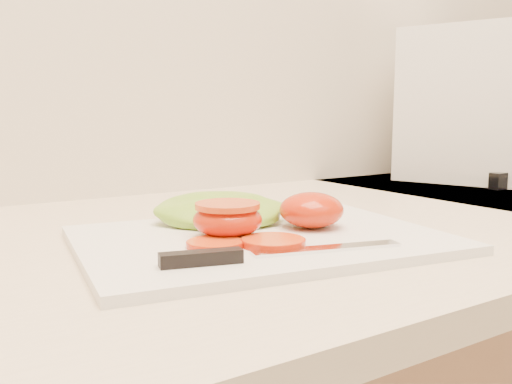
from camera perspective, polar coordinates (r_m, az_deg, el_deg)
cutting_board at (r=0.61m, az=0.52°, el=-4.79°), size 0.42×0.33×0.01m
tomato_half_dome at (r=0.64m, az=5.56°, el=-1.79°), size 0.07×0.07×0.04m
tomato_half_cut at (r=0.59m, az=-2.85°, el=-2.63°), size 0.07×0.07×0.04m
tomato_slice_0 at (r=0.56m, az=1.72°, el=-5.01°), size 0.06×0.06×0.01m
tomato_slice_1 at (r=0.56m, az=-4.10°, el=-5.18°), size 0.05×0.05×0.01m
lettuce_leaf_0 at (r=0.67m, az=-3.52°, el=-1.88°), size 0.19×0.17×0.03m
knife at (r=0.51m, az=-0.24°, el=-6.22°), size 0.24×0.07×0.01m
appliance at (r=1.23m, az=20.90°, el=8.11°), size 0.27×0.30×0.30m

